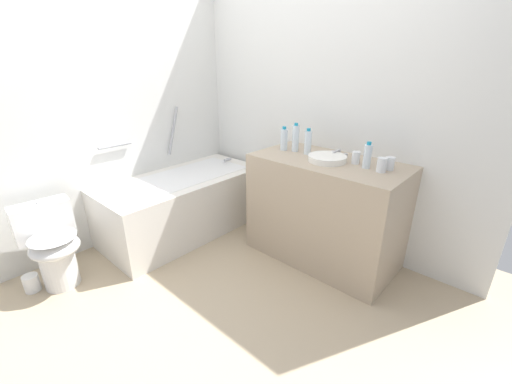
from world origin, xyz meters
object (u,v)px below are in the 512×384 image
at_px(bathtub, 183,202).
at_px(toilet, 52,245).
at_px(water_bottle_1, 367,156).
at_px(water_bottle_3, 308,142).
at_px(drinking_glass_0, 356,158).
at_px(sink_faucet, 338,153).
at_px(toilet_paper_roll, 32,283).
at_px(water_bottle_2, 284,139).
at_px(drinking_glass_2, 390,164).
at_px(drinking_glass_1, 382,165).
at_px(water_bottle_0, 296,138).
at_px(sink_basin, 327,158).

bearing_deg(bathtub, toilet, 178.21).
height_order(water_bottle_1, water_bottle_3, water_bottle_3).
bearing_deg(drinking_glass_0, water_bottle_1, -112.95).
bearing_deg(sink_faucet, water_bottle_1, -113.50).
height_order(sink_faucet, drinking_glass_0, drinking_glass_0).
bearing_deg(water_bottle_1, sink_faucet, 66.50).
xyz_separation_m(drinking_glass_0, toilet_paper_roll, (-1.95, 1.58, -0.87)).
xyz_separation_m(water_bottle_2, water_bottle_3, (0.03, -0.23, 0.01)).
xyz_separation_m(drinking_glass_2, toilet_paper_roll, (-1.97, 1.83, -0.88)).
height_order(bathtub, drinking_glass_1, bathtub).
bearing_deg(sink_faucet, drinking_glass_1, -109.21).
distance_m(water_bottle_0, drinking_glass_2, 0.82).
height_order(toilet, toilet_paper_roll, toilet).
bearing_deg(drinking_glass_0, toilet, 139.02).
relative_size(sink_basin, water_bottle_3, 1.37).
xyz_separation_m(bathtub, drinking_glass_0, (0.58, -1.49, 0.63)).
bearing_deg(sink_faucet, bathtub, 117.25).
xyz_separation_m(bathtub, sink_basin, (0.49, -1.30, 0.61)).
bearing_deg(drinking_glass_2, toilet, 135.05).
bearing_deg(bathtub, water_bottle_3, -62.21).
bearing_deg(bathtub, water_bottle_2, -57.34).
height_order(bathtub, water_bottle_2, bathtub).
xyz_separation_m(toilet, drinking_glass_0, (1.76, -1.53, 0.60)).
xyz_separation_m(water_bottle_0, toilet_paper_roll, (-1.93, 1.02, -0.94)).
relative_size(water_bottle_3, toilet_paper_roll, 1.63).
bearing_deg(water_bottle_3, sink_faucet, -65.28).
xyz_separation_m(toilet, drinking_glass_2, (1.78, -1.78, 0.60)).
bearing_deg(sink_basin, toilet, 141.32).
height_order(sink_faucet, drinking_glass_1, drinking_glass_1).
height_order(toilet, water_bottle_0, water_bottle_0).
bearing_deg(bathtub, sink_faucet, -62.75).
distance_m(toilet, sink_faucet, 2.35).
bearing_deg(water_bottle_2, toilet, 153.05).
xyz_separation_m(water_bottle_0, water_bottle_3, (-0.01, -0.13, -0.01)).
distance_m(drinking_glass_1, drinking_glass_2, 0.09).
distance_m(water_bottle_0, drinking_glass_0, 0.56).
bearing_deg(toilet_paper_roll, water_bottle_2, -25.80).
distance_m(water_bottle_1, drinking_glass_2, 0.17).
relative_size(toilet, toilet_paper_roll, 4.87).
xyz_separation_m(sink_basin, drinking_glass_0, (0.09, -0.19, 0.02)).
bearing_deg(water_bottle_2, toilet_paper_roll, 154.20).
bearing_deg(toilet_paper_roll, water_bottle_3, -30.83).
relative_size(drinking_glass_0, toilet_paper_roll, 0.71).
bearing_deg(toilet, drinking_glass_2, 49.73).
bearing_deg(drinking_glass_1, drinking_glass_2, -16.82).
height_order(water_bottle_3, drinking_glass_2, water_bottle_3).
relative_size(toilet, drinking_glass_2, 6.83).
xyz_separation_m(water_bottle_0, drinking_glass_1, (-0.05, -0.79, -0.06)).
distance_m(water_bottle_1, water_bottle_2, 0.77).
xyz_separation_m(sink_basin, water_bottle_0, (0.08, 0.37, 0.09)).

